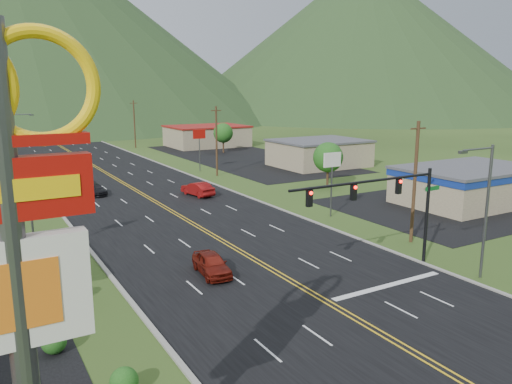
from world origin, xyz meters
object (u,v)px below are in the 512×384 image
pylon_sign (11,238)px  car_red_near (212,264)px  traffic_signal (387,197)px  streetlight_east (484,203)px  car_dark_mid (95,190)px  streetlight_west (14,140)px  car_red_far (198,189)px

pylon_sign → car_red_near: size_ratio=3.17×
pylon_sign → traffic_signal: 26.67m
streetlight_east → car_dark_mid: bearing=111.9°
pylon_sign → traffic_signal: pylon_sign is taller
traffic_signal → car_dark_mid: size_ratio=2.98×
traffic_signal → car_red_near: (-10.50, 5.56, -4.58)m
car_dark_mid → streetlight_east: bearing=-73.8°
traffic_signal → streetlight_east: streetlight_east is taller
pylon_sign → streetlight_west: bearing=85.5°
pylon_sign → car_dark_mid: size_ratio=3.18×
car_red_near → car_red_far: (9.46, 24.02, 0.06)m
streetlight_west → traffic_signal: bearing=-72.0°
pylon_sign → streetlight_east: (28.18, 8.00, -4.12)m
pylon_sign → car_red_near: bearing=53.5°
traffic_signal → streetlight_west: (-18.16, 56.00, -0.15)m
car_red_far → streetlight_west: bearing=-67.0°
car_dark_mid → streetlight_west: bearing=103.0°
pylon_sign → car_red_far: bearing=61.6°
traffic_signal → car_red_far: bearing=92.0°
traffic_signal → pylon_sign: bearing=-152.9°
car_red_near → traffic_signal: bearing=-22.0°
streetlight_east → car_red_near: (-15.20, 9.56, -4.43)m
traffic_signal → car_dark_mid: bearing=107.6°
streetlight_west → car_red_near: bearing=-81.4°
traffic_signal → car_red_far: size_ratio=2.66×
car_red_far → streetlight_east: bearing=89.7°
pylon_sign → car_red_near: 23.45m
streetlight_east → pylon_sign: bearing=-164.2°
pylon_sign → streetlight_west: size_ratio=1.56×
streetlight_east → streetlight_west: size_ratio=1.00×
pylon_sign → streetlight_east: pylon_sign is taller
streetlight_east → car_dark_mid: (-16.14, 40.14, -4.54)m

